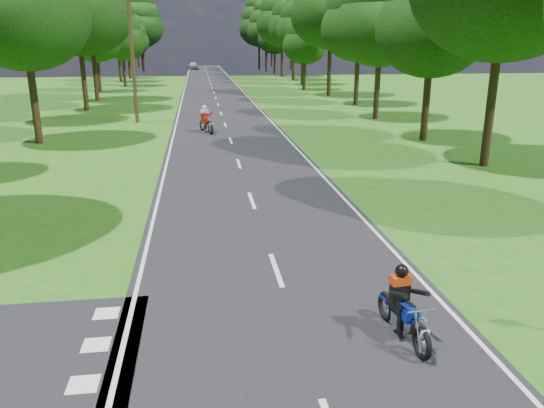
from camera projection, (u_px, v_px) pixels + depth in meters
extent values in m
plane|color=#216216|center=(290.00, 309.00, 11.18)|extent=(160.00, 160.00, 0.00)
cube|color=black|center=(214.00, 93.00, 58.53)|extent=(7.00, 140.00, 0.02)
cube|color=silver|center=(276.00, 269.00, 13.07)|extent=(0.12, 2.00, 0.01)
cube|color=silver|center=(252.00, 200.00, 18.75)|extent=(0.12, 2.00, 0.01)
cube|color=silver|center=(239.00, 163.00, 24.44)|extent=(0.12, 2.00, 0.01)
cube|color=silver|center=(231.00, 140.00, 30.12)|extent=(0.12, 2.00, 0.01)
cube|color=silver|center=(225.00, 125.00, 35.80)|extent=(0.12, 2.00, 0.01)
cube|color=silver|center=(221.00, 113.00, 41.48)|extent=(0.12, 2.00, 0.01)
cube|color=silver|center=(218.00, 105.00, 47.16)|extent=(0.12, 2.00, 0.01)
cube|color=silver|center=(216.00, 98.00, 52.84)|extent=(0.12, 2.00, 0.01)
cube|color=silver|center=(214.00, 92.00, 58.53)|extent=(0.12, 2.00, 0.01)
cube|color=silver|center=(212.00, 88.00, 64.21)|extent=(0.12, 2.00, 0.01)
cube|color=silver|center=(211.00, 84.00, 69.89)|extent=(0.12, 2.00, 0.01)
cube|color=silver|center=(210.00, 81.00, 75.57)|extent=(0.12, 2.00, 0.01)
cube|color=silver|center=(209.00, 78.00, 81.25)|extent=(0.12, 2.00, 0.01)
cube|color=silver|center=(208.00, 76.00, 86.93)|extent=(0.12, 2.00, 0.01)
cube|color=silver|center=(207.00, 74.00, 92.62)|extent=(0.12, 2.00, 0.01)
cube|color=silver|center=(206.00, 72.00, 98.30)|extent=(0.12, 2.00, 0.01)
cube|color=silver|center=(206.00, 70.00, 103.98)|extent=(0.12, 2.00, 0.01)
cube|color=silver|center=(205.00, 69.00, 109.66)|extent=(0.12, 2.00, 0.01)
cube|color=silver|center=(205.00, 67.00, 115.34)|extent=(0.12, 2.00, 0.01)
cube|color=silver|center=(204.00, 66.00, 121.02)|extent=(0.12, 2.00, 0.01)
cube|color=silver|center=(184.00, 93.00, 58.09)|extent=(0.10, 140.00, 0.01)
cube|color=silver|center=(243.00, 92.00, 58.96)|extent=(0.10, 140.00, 0.01)
cube|color=silver|center=(83.00, 384.00, 8.69)|extent=(0.50, 0.50, 0.01)
cube|color=silver|center=(96.00, 345.00, 9.83)|extent=(0.50, 0.50, 0.01)
cube|color=silver|center=(107.00, 313.00, 10.97)|extent=(0.50, 0.50, 0.01)
cylinder|color=black|center=(35.00, 108.00, 28.89)|extent=(0.40, 0.40, 3.91)
ellipsoid|color=black|center=(23.00, 14.00, 27.47)|extent=(6.85, 6.85, 5.82)
cylinder|color=black|center=(35.00, 95.00, 36.57)|extent=(0.40, 0.40, 3.79)
ellipsoid|color=black|center=(25.00, 23.00, 35.20)|extent=(6.64, 6.64, 5.64)
cylinder|color=black|center=(84.00, 83.00, 42.85)|extent=(0.40, 0.40, 4.32)
ellipsoid|color=black|center=(77.00, 14.00, 41.29)|extent=(7.56, 7.56, 6.42)
cylinder|color=black|center=(95.00, 77.00, 49.88)|extent=(0.40, 0.40, 4.40)
ellipsoid|color=black|center=(90.00, 16.00, 48.29)|extent=(7.71, 7.71, 6.55)
cylinder|color=black|center=(99.00, 77.00, 59.05)|extent=(0.40, 0.40, 3.20)
ellipsoid|color=black|center=(96.00, 40.00, 57.89)|extent=(5.60, 5.60, 4.76)
ellipsoid|color=black|center=(94.00, 25.00, 57.43)|extent=(4.80, 4.80, 4.08)
ellipsoid|color=black|center=(93.00, 10.00, 56.97)|extent=(3.60, 3.60, 3.06)
cylinder|color=black|center=(125.00, 73.00, 66.27)|extent=(0.40, 0.40, 3.22)
ellipsoid|color=black|center=(122.00, 40.00, 65.11)|extent=(5.64, 5.64, 4.79)
ellipsoid|color=black|center=(121.00, 27.00, 64.65)|extent=(4.83, 4.83, 4.11)
ellipsoid|color=black|center=(120.00, 13.00, 64.19)|extent=(3.62, 3.62, 3.08)
cylinder|color=black|center=(120.00, 69.00, 73.36)|extent=(0.40, 0.40, 3.61)
ellipsoid|color=black|center=(117.00, 35.00, 72.06)|extent=(6.31, 6.31, 5.37)
ellipsoid|color=black|center=(116.00, 21.00, 71.54)|extent=(5.41, 5.41, 4.60)
ellipsoid|color=black|center=(115.00, 8.00, 71.02)|extent=(4.06, 4.06, 3.45)
cylinder|color=black|center=(130.00, 69.00, 80.96)|extent=(0.40, 0.40, 2.67)
ellipsoid|color=black|center=(128.00, 47.00, 79.99)|extent=(4.67, 4.67, 3.97)
ellipsoid|color=black|center=(127.00, 38.00, 79.61)|extent=(4.00, 4.00, 3.40)
ellipsoid|color=black|center=(127.00, 29.00, 79.23)|extent=(3.00, 3.00, 2.55)
cylinder|color=black|center=(135.00, 65.00, 89.54)|extent=(0.40, 0.40, 3.09)
ellipsoid|color=black|center=(133.00, 42.00, 88.42)|extent=(5.40, 5.40, 4.59)
ellipsoid|color=black|center=(132.00, 32.00, 87.98)|extent=(4.63, 4.63, 3.93)
ellipsoid|color=black|center=(131.00, 23.00, 87.54)|extent=(3.47, 3.47, 2.95)
cylinder|color=black|center=(144.00, 60.00, 95.63)|extent=(0.40, 0.40, 4.48)
ellipsoid|color=black|center=(141.00, 28.00, 94.01)|extent=(7.84, 7.84, 6.66)
ellipsoid|color=black|center=(140.00, 15.00, 93.37)|extent=(6.72, 6.72, 5.71)
ellipsoid|color=black|center=(140.00, 1.00, 92.72)|extent=(5.04, 5.04, 4.28)
cylinder|color=black|center=(142.00, 59.00, 104.05)|extent=(0.40, 0.40, 4.09)
ellipsoid|color=black|center=(141.00, 32.00, 102.57)|extent=(7.16, 7.16, 6.09)
ellipsoid|color=black|center=(140.00, 22.00, 101.98)|extent=(6.14, 6.14, 5.22)
ellipsoid|color=black|center=(139.00, 11.00, 101.39)|extent=(4.61, 4.61, 3.92)
cylinder|color=black|center=(490.00, 115.00, 23.51)|extent=(0.40, 0.40, 4.56)
cylinder|color=black|center=(425.00, 109.00, 29.80)|extent=(0.40, 0.40, 3.49)
ellipsoid|color=black|center=(432.00, 29.00, 28.53)|extent=(6.12, 6.12, 5.20)
cylinder|color=black|center=(377.00, 93.00, 38.20)|extent=(0.40, 0.40, 3.69)
ellipsoid|color=black|center=(381.00, 27.00, 36.87)|extent=(6.46, 6.46, 5.49)
cylinder|color=black|center=(357.00, 83.00, 46.71)|extent=(0.40, 0.40, 3.74)
ellipsoid|color=black|center=(359.00, 28.00, 45.35)|extent=(6.55, 6.55, 5.57)
ellipsoid|color=black|center=(360.00, 6.00, 44.82)|extent=(5.62, 5.62, 4.77)
cylinder|color=black|center=(329.00, 73.00, 54.38)|extent=(0.40, 0.40, 4.64)
ellipsoid|color=black|center=(331.00, 14.00, 52.70)|extent=(8.12, 8.12, 6.91)
cylinder|color=black|center=(304.00, 77.00, 61.30)|extent=(0.40, 0.40, 2.91)
ellipsoid|color=black|center=(305.00, 45.00, 60.25)|extent=(5.09, 5.09, 4.33)
ellipsoid|color=black|center=(305.00, 32.00, 59.83)|extent=(4.36, 4.36, 3.71)
ellipsoid|color=black|center=(305.00, 19.00, 59.41)|extent=(3.27, 3.27, 2.78)
cylinder|color=black|center=(302.00, 70.00, 68.40)|extent=(0.40, 0.40, 3.88)
ellipsoid|color=black|center=(303.00, 31.00, 66.99)|extent=(6.78, 6.78, 5.77)
ellipsoid|color=black|center=(303.00, 15.00, 66.44)|extent=(5.81, 5.81, 4.94)
cylinder|color=black|center=(293.00, 66.00, 76.42)|extent=(0.40, 0.40, 4.18)
ellipsoid|color=black|center=(294.00, 28.00, 74.91)|extent=(7.31, 7.31, 6.21)
ellipsoid|color=black|center=(294.00, 13.00, 74.31)|extent=(6.27, 6.27, 5.33)
cylinder|color=black|center=(282.00, 62.00, 84.80)|extent=(0.40, 0.40, 4.63)
ellipsoid|color=black|center=(282.00, 24.00, 83.12)|extent=(8.11, 8.11, 6.89)
ellipsoid|color=black|center=(282.00, 9.00, 82.46)|extent=(6.95, 6.95, 5.91)
cylinder|color=black|center=(275.00, 64.00, 91.87)|extent=(0.40, 0.40, 3.36)
ellipsoid|color=black|center=(275.00, 39.00, 90.65)|extent=(5.88, 5.88, 5.00)
ellipsoid|color=black|center=(275.00, 29.00, 90.17)|extent=(5.04, 5.04, 4.29)
ellipsoid|color=black|center=(275.00, 19.00, 89.69)|extent=(3.78, 3.78, 3.21)
cylinder|color=black|center=(266.00, 60.00, 98.53)|extent=(0.40, 0.40, 4.09)
ellipsoid|color=black|center=(266.00, 32.00, 97.06)|extent=(7.15, 7.15, 6.08)
ellipsoid|color=black|center=(266.00, 21.00, 96.47)|extent=(6.13, 6.13, 5.21)
ellipsoid|color=black|center=(266.00, 9.00, 95.89)|extent=(4.60, 4.60, 3.91)
cylinder|color=black|center=(259.00, 58.00, 105.76)|extent=(0.40, 0.40, 4.48)
ellipsoid|color=black|center=(259.00, 29.00, 104.14)|extent=(7.84, 7.84, 6.66)
ellipsoid|color=black|center=(259.00, 17.00, 103.50)|extent=(6.72, 6.72, 5.71)
ellipsoid|color=black|center=(259.00, 5.00, 102.86)|extent=(5.04, 5.04, 4.28)
cylinder|color=black|center=(139.00, 59.00, 112.96)|extent=(0.40, 0.40, 3.84)
ellipsoid|color=black|center=(137.00, 35.00, 111.57)|extent=(6.72, 6.72, 5.71)
ellipsoid|color=black|center=(136.00, 26.00, 111.02)|extent=(5.76, 5.76, 4.90)
ellipsoid|color=black|center=(136.00, 17.00, 110.47)|extent=(4.32, 4.32, 3.67)
cylinder|color=black|center=(272.00, 57.00, 118.59)|extent=(0.40, 0.40, 4.16)
ellipsoid|color=black|center=(272.00, 33.00, 117.08)|extent=(7.28, 7.28, 6.19)
ellipsoid|color=black|center=(272.00, 23.00, 116.49)|extent=(6.24, 6.24, 5.30)
ellipsoid|color=black|center=(272.00, 14.00, 115.89)|extent=(4.68, 4.68, 3.98)
cylinder|color=black|center=(119.00, 62.00, 98.54)|extent=(0.40, 0.40, 3.52)
ellipsoid|color=black|center=(117.00, 38.00, 97.27)|extent=(6.16, 6.16, 5.24)
ellipsoid|color=black|center=(117.00, 28.00, 96.76)|extent=(5.28, 5.28, 4.49)
ellipsoid|color=black|center=(116.00, 18.00, 96.26)|extent=(3.96, 3.96, 3.37)
cylinder|color=black|center=(291.00, 58.00, 105.54)|extent=(0.40, 0.40, 4.48)
ellipsoid|color=black|center=(292.00, 29.00, 103.92)|extent=(7.84, 7.84, 6.66)
ellipsoid|color=black|center=(292.00, 17.00, 103.28)|extent=(6.72, 6.72, 5.71)
ellipsoid|color=black|center=(292.00, 5.00, 102.64)|extent=(5.04, 5.04, 4.28)
cylinder|color=#382616|center=(133.00, 63.00, 35.74)|extent=(0.26, 0.26, 8.00)
cube|color=#382616|center=(129.00, 11.00, 34.77)|extent=(1.20, 0.10, 0.10)
imported|color=silver|center=(193.00, 66.00, 106.60)|extent=(2.54, 4.67, 1.51)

